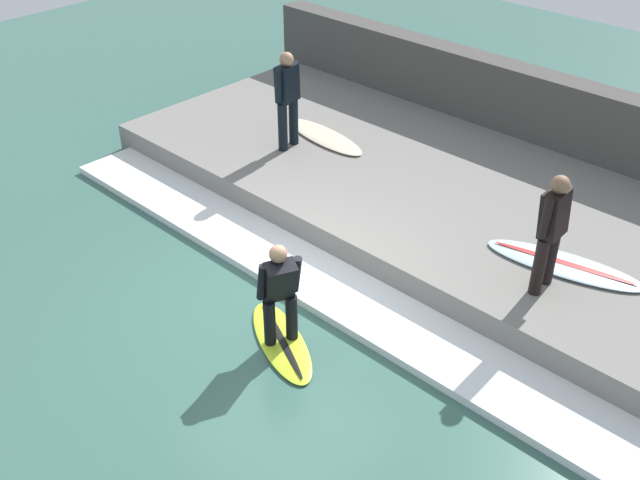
{
  "coord_description": "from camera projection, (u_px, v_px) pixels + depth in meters",
  "views": [
    {
      "loc": [
        -5.24,
        -5.59,
        6.12
      ],
      "look_at": [
        0.68,
        0.0,
        0.7
      ],
      "focal_mm": 42.0,
      "sensor_mm": 36.0,
      "label": 1
    }
  ],
  "objects": [
    {
      "name": "surfer_riding",
      "position": [
        280.0,
        290.0,
        8.68
      ],
      "size": [
        0.49,
        0.49,
        1.38
      ],
      "color": "black",
      "rests_on": "surfboard_riding"
    },
    {
      "name": "ground_plane",
      "position": [
        284.0,
        305.0,
        9.76
      ],
      "size": [
        28.0,
        28.0,
        0.0
      ],
      "primitive_type": "plane",
      "color": "#386056"
    },
    {
      "name": "surfer_waiting_near",
      "position": [
        287.0,
        95.0,
        12.07
      ],
      "size": [
        0.55,
        0.3,
        1.63
      ],
      "color": "black",
      "rests_on": "concrete_ledge"
    },
    {
      "name": "surfer_waiting_far",
      "position": [
        552.0,
        227.0,
        8.84
      ],
      "size": [
        0.54,
        0.27,
        1.57
      ],
      "color": "black",
      "rests_on": "concrete_ledge"
    },
    {
      "name": "concrete_ledge",
      "position": [
        438.0,
        196.0,
        11.66
      ],
      "size": [
        4.4,
        10.78,
        0.46
      ],
      "primitive_type": "cube",
      "color": "slate",
      "rests_on": "ground_plane"
    },
    {
      "name": "surfboard_waiting_near",
      "position": [
        324.0,
        136.0,
        12.83
      ],
      "size": [
        0.78,
        1.89,
        0.06
      ],
      "color": "beige",
      "rests_on": "concrete_ledge"
    },
    {
      "name": "back_wall",
      "position": [
        525.0,
        115.0,
        12.82
      ],
      "size": [
        0.5,
        11.32,
        1.61
      ],
      "primitive_type": "cube",
      "color": "#474442",
      "rests_on": "ground_plane"
    },
    {
      "name": "wave_foam_crest",
      "position": [
        318.0,
        281.0,
        10.11
      ],
      "size": [
        1.02,
        10.24,
        0.11
      ],
      "primitive_type": "cube",
      "color": "white",
      "rests_on": "ground_plane"
    },
    {
      "name": "surfboard_riding",
      "position": [
        282.0,
        341.0,
        9.12
      ],
      "size": [
        1.16,
        1.68,
        0.07
      ],
      "color": "#BFE02D",
      "rests_on": "ground_plane"
    },
    {
      "name": "surfboard_waiting_far",
      "position": [
        564.0,
        265.0,
        9.67
      ],
      "size": [
        1.0,
        2.13,
        0.07
      ],
      "color": "silver",
      "rests_on": "concrete_ledge"
    }
  ]
}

